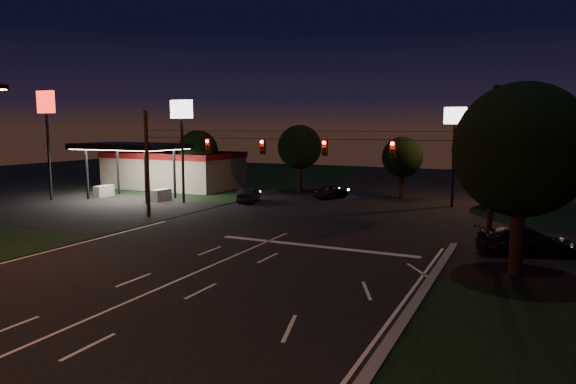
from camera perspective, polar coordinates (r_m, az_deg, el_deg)
The scene contains 19 objects.
ground at distance 21.56m, azimuth -16.77°, elevation -11.36°, with size 140.00×140.00×0.00m, color black.
cross_street_left at distance 46.44m, azimuth -21.92°, elevation -1.65°, with size 20.00×16.00×0.02m, color black.
stop_bar at distance 29.48m, azimuth 3.00°, elevation -6.02°, with size 12.00×0.50×0.01m, color silver.
utility_pole_right at distance 30.86m, azimuth 21.33°, elevation -5.92°, with size 0.30×0.30×9.00m, color black.
utility_pole_left at distance 40.22m, azimuth -15.19°, elevation -2.69°, with size 0.28×0.28×8.00m, color black.
signal_span at distance 33.09m, azimuth 0.53°, elevation 5.07°, with size 24.00×0.40×1.56m.
gas_station at distance 57.97m, azimuth -12.83°, elevation 2.73°, with size 14.20×16.10×5.25m.
pole_sign_left_near at distance 46.36m, azimuth -11.72°, elevation 7.37°, with size 2.20×0.30×9.10m.
pole_sign_left_far at distance 51.79m, azimuth -25.24°, elevation 7.50°, with size 2.00×0.30×10.00m.
pole_sign_right at distance 45.44m, azimuth 18.01°, elevation 6.23°, with size 1.80×0.30×8.40m.
street_light_right_far at distance 47.15m, azimuth 22.20°, elevation 4.86°, with size 2.20×0.35×9.00m.
tree_right_near at distance 25.24m, azimuth 24.59°, elevation 4.13°, with size 6.00×6.00×8.76m.
tree_far_a at distance 55.32m, azimuth -9.89°, elevation 4.54°, with size 4.20×4.20×6.42m.
tree_far_b at distance 53.86m, azimuth 1.38°, elevation 4.96°, with size 4.60×4.60×6.98m.
tree_far_c at distance 49.45m, azimuth 12.63°, elevation 3.75°, with size 3.80×3.80×5.86m.
tree_far_d at distance 46.26m, azimuth 23.08°, elevation 4.27°, with size 4.80×4.80×7.30m.
car_oncoming_a at distance 49.09m, azimuth 4.77°, elevation 0.09°, with size 1.58×3.93×1.34m, color black.
car_oncoming_b at distance 46.51m, azimuth -4.37°, elevation -0.33°, with size 1.38×3.95×1.30m, color black.
car_cross at distance 30.13m, azimuth 25.02°, elevation -4.96°, with size 2.09×5.14×1.49m, color black.
Camera 1 is at (13.87, -15.05, 6.76)m, focal length 32.00 mm.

